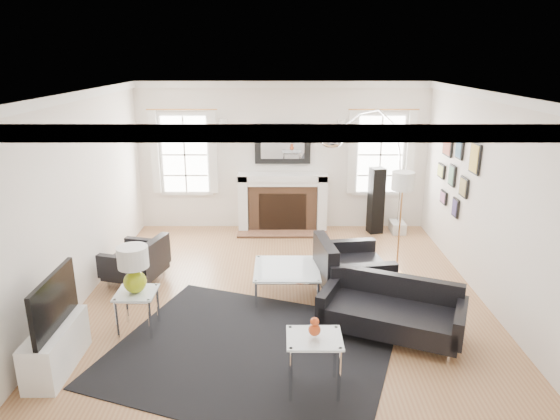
{
  "coord_description": "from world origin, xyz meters",
  "views": [
    {
      "loc": [
        -0.05,
        -6.36,
        3.25
      ],
      "look_at": [
        -0.05,
        0.3,
        1.18
      ],
      "focal_mm": 32.0,
      "sensor_mm": 36.0,
      "label": 1
    }
  ],
  "objects_px": {
    "fireplace": "(283,203)",
    "arc_floor_lamp": "(369,171)",
    "armchair_left": "(139,262)",
    "gourd_lamp": "(134,266)",
    "armchair_right": "(348,270)",
    "sofa": "(392,311)",
    "coffee_table": "(287,270)"
  },
  "relations": [
    {
      "from": "fireplace",
      "to": "arc_floor_lamp",
      "type": "distance_m",
      "value": 1.84
    },
    {
      "from": "arc_floor_lamp",
      "to": "armchair_left",
      "type": "bearing_deg",
      "value": -156.57
    },
    {
      "from": "gourd_lamp",
      "to": "arc_floor_lamp",
      "type": "height_order",
      "value": "arc_floor_lamp"
    },
    {
      "from": "fireplace",
      "to": "arc_floor_lamp",
      "type": "bearing_deg",
      "value": -27.13
    },
    {
      "from": "fireplace",
      "to": "arc_floor_lamp",
      "type": "relative_size",
      "value": 0.69
    },
    {
      "from": "armchair_left",
      "to": "gourd_lamp",
      "type": "xyz_separation_m",
      "value": [
        0.36,
        -1.39,
        0.54
      ]
    },
    {
      "from": "armchair_left",
      "to": "arc_floor_lamp",
      "type": "relative_size",
      "value": 0.41
    },
    {
      "from": "armchair_left",
      "to": "armchair_right",
      "type": "height_order",
      "value": "armchair_right"
    },
    {
      "from": "armchair_right",
      "to": "gourd_lamp",
      "type": "bearing_deg",
      "value": -160.73
    },
    {
      "from": "fireplace",
      "to": "sofa",
      "type": "distance_m",
      "value": 4.0
    },
    {
      "from": "sofa",
      "to": "armchair_right",
      "type": "xyz_separation_m",
      "value": [
        -0.4,
        1.0,
        0.09
      ]
    },
    {
      "from": "sofa",
      "to": "gourd_lamp",
      "type": "distance_m",
      "value": 3.14
    },
    {
      "from": "armchair_right",
      "to": "gourd_lamp",
      "type": "xyz_separation_m",
      "value": [
        -2.69,
        -0.94,
        0.47
      ]
    },
    {
      "from": "arc_floor_lamp",
      "to": "sofa",
      "type": "bearing_deg",
      "value": -93.27
    },
    {
      "from": "fireplace",
      "to": "coffee_table",
      "type": "relative_size",
      "value": 1.87
    },
    {
      "from": "fireplace",
      "to": "sofa",
      "type": "xyz_separation_m",
      "value": [
        1.31,
        -3.77,
        -0.25
      ]
    },
    {
      "from": "armchair_left",
      "to": "gourd_lamp",
      "type": "distance_m",
      "value": 1.53
    },
    {
      "from": "coffee_table",
      "to": "arc_floor_lamp",
      "type": "height_order",
      "value": "arc_floor_lamp"
    },
    {
      "from": "sofa",
      "to": "gourd_lamp",
      "type": "xyz_separation_m",
      "value": [
        -3.09,
        0.06,
        0.56
      ]
    },
    {
      "from": "armchair_left",
      "to": "arc_floor_lamp",
      "type": "bearing_deg",
      "value": 23.43
    },
    {
      "from": "armchair_right",
      "to": "arc_floor_lamp",
      "type": "distance_m",
      "value": 2.31
    },
    {
      "from": "fireplace",
      "to": "coffee_table",
      "type": "xyz_separation_m",
      "value": [
        0.05,
        -2.74,
        -0.17
      ]
    },
    {
      "from": "armchair_right",
      "to": "gourd_lamp",
      "type": "relative_size",
      "value": 1.97
    },
    {
      "from": "sofa",
      "to": "coffee_table",
      "type": "bearing_deg",
      "value": 140.63
    },
    {
      "from": "armchair_left",
      "to": "gourd_lamp",
      "type": "height_order",
      "value": "gourd_lamp"
    },
    {
      "from": "armchair_right",
      "to": "arc_floor_lamp",
      "type": "xyz_separation_m",
      "value": [
        0.58,
        2.02,
        0.95
      ]
    },
    {
      "from": "arc_floor_lamp",
      "to": "fireplace",
      "type": "bearing_deg",
      "value": 152.87
    },
    {
      "from": "sofa",
      "to": "gourd_lamp",
      "type": "bearing_deg",
      "value": 178.94
    },
    {
      "from": "fireplace",
      "to": "armchair_left",
      "type": "height_order",
      "value": "fireplace"
    },
    {
      "from": "fireplace",
      "to": "armchair_left",
      "type": "distance_m",
      "value": 3.17
    },
    {
      "from": "coffee_table",
      "to": "arc_floor_lamp",
      "type": "relative_size",
      "value": 0.37
    },
    {
      "from": "fireplace",
      "to": "armchair_left",
      "type": "relative_size",
      "value": 1.69
    }
  ]
}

